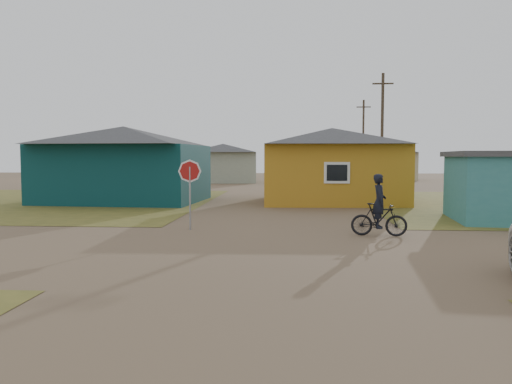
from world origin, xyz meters
TOP-DOWN VIEW (x-y plane):
  - ground at (0.00, 0.00)m, footprint 120.00×120.00m
  - grass_nw at (-14.00, 13.00)m, footprint 20.00×18.00m
  - house_teal at (-8.50, 13.50)m, footprint 8.93×7.08m
  - house_yellow at (2.50, 14.00)m, footprint 7.72×6.76m
  - house_pale_west at (-6.00, 34.00)m, footprint 7.04×6.15m
  - house_beige_east at (10.00, 40.00)m, footprint 6.95×6.05m
  - house_pale_north at (-14.00, 46.00)m, footprint 6.28×5.81m
  - utility_pole_near at (6.50, 22.00)m, footprint 1.40×0.20m
  - utility_pole_far at (7.50, 38.00)m, footprint 1.40×0.20m
  - stop_sign at (-2.93, 3.58)m, footprint 0.75×0.14m
  - cyclist at (3.03, 2.73)m, footprint 1.71×0.66m

SIDE VIEW (x-z plane):
  - ground at x=0.00m, z-range 0.00..0.00m
  - grass_nw at x=-14.00m, z-range 0.00..0.01m
  - cyclist at x=3.03m, z-range -0.26..1.63m
  - stop_sign at x=-2.93m, z-range 0.55..2.86m
  - house_pale_north at x=-14.00m, z-range 0.05..3.45m
  - house_pale_west at x=-6.00m, z-range 0.06..3.66m
  - house_beige_east at x=10.00m, z-range 0.06..3.66m
  - house_yellow at x=2.50m, z-range 0.05..3.95m
  - house_teal at x=-8.50m, z-range 0.05..4.05m
  - utility_pole_near at x=6.50m, z-range 0.14..8.14m
  - utility_pole_far at x=7.50m, z-range 0.14..8.14m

